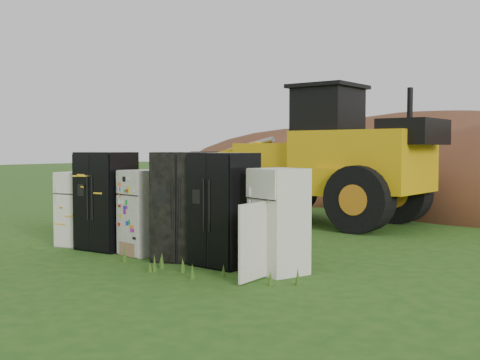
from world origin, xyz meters
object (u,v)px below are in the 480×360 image
Objects in this scene: fridge_black_side at (106,201)px; fridge_dark_mid at (184,206)px; fridge_black_right at (224,209)px; wheel_loader at (298,154)px; fridge_leftmost at (77,209)px; fridge_open_door at (279,221)px; fridge_sticker at (143,212)px.

fridge_black_side is 2.02m from fridge_dark_mid.
fridge_black_right is 0.25× the size of wheel_loader.
fridge_open_door is at bearing -13.03° from fridge_leftmost.
fridge_leftmost is 0.79× the size of fridge_dark_mid.
fridge_sticker is 3.04m from fridge_open_door.
wheel_loader is (0.77, 6.45, 0.89)m from fridge_black_side.
fridge_black_side is 2.93m from fridge_black_right.
fridge_dark_mid is at bearing -161.29° from fridge_open_door.
fridge_black_side is 0.25× the size of wheel_loader.
fridge_leftmost is at bearing -100.61° from wheel_loader.
fridge_dark_mid is at bearing -2.17° from fridge_black_side.
fridge_black_right reaches higher than fridge_open_door.
fridge_open_door is at bearing -60.01° from wheel_loader.
wheel_loader reaches higher than fridge_leftmost.
fridge_leftmost is 1.83m from fridge_sticker.
fridge_dark_mid reaches higher than fridge_open_door.
fridge_dark_mid is at bearing 11.96° from fridge_sticker.
fridge_sticker is at bearing -173.96° from fridge_black_right.
wheel_loader reaches higher than fridge_sticker.
fridge_sticker is 1.93m from fridge_black_right.
fridge_black_side is (0.82, 0.05, 0.21)m from fridge_leftmost.
fridge_sticker reaches higher than fridge_leftmost.
wheel_loader is (-1.25, 6.45, 0.89)m from fridge_dark_mid.
fridge_black_side is 1.21× the size of fridge_sticker.
fridge_dark_mid reaches higher than fridge_black_right.
fridge_black_side is at bearing -160.89° from fridge_open_door.
fridge_leftmost is at bearing -160.21° from fridge_open_door.
fridge_black_side is at bearing 156.94° from fridge_dark_mid.
fridge_black_right is (1.92, 0.02, 0.17)m from fridge_sticker.
wheel_loader is (-3.28, 6.47, 1.02)m from fridge_open_door.
fridge_sticker is 0.95× the size of fridge_open_door.
fridge_black_side is 1.00× the size of fridge_dark_mid.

